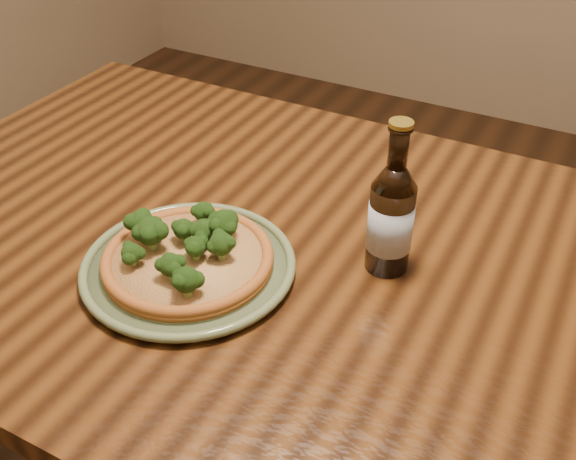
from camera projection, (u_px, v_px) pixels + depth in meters
The scene contains 4 objects.
table at pixel (333, 308), 1.06m from camera, with size 1.60×0.90×0.75m.
plate at pixel (189, 266), 0.98m from camera, with size 0.31×0.31×0.02m.
pizza at pixel (187, 255), 0.97m from camera, with size 0.25×0.25×0.07m.
beer_bottle at pixel (391, 217), 0.94m from camera, with size 0.07×0.07×0.24m.
Camera 1 is at (0.30, -0.62, 1.38)m, focal length 42.00 mm.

